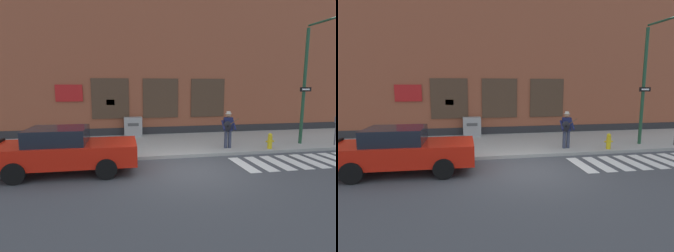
% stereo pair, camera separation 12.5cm
% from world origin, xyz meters
% --- Properties ---
extents(ground_plane, '(160.00, 160.00, 0.00)m').
position_xyz_m(ground_plane, '(0.00, 0.00, 0.00)').
color(ground_plane, '#424449').
extents(sidewalk, '(28.00, 4.85, 0.14)m').
position_xyz_m(sidewalk, '(0.00, 3.94, 0.07)').
color(sidewalk, '#9E9E99').
rests_on(sidewalk, ground).
extents(building_backdrop, '(28.00, 4.06, 8.56)m').
position_xyz_m(building_backdrop, '(-0.00, 8.36, 4.28)').
color(building_backdrop, brown).
rests_on(building_backdrop, ground).
extents(crosswalk, '(5.20, 1.90, 0.01)m').
position_xyz_m(crosswalk, '(4.52, 0.21, 0.01)').
color(crosswalk, silver).
rests_on(crosswalk, ground).
extents(red_car, '(4.63, 2.04, 1.53)m').
position_xyz_m(red_car, '(-4.15, 0.50, 0.77)').
color(red_car, red).
rests_on(red_car, ground).
extents(busker, '(0.72, 0.59, 1.64)m').
position_xyz_m(busker, '(2.39, 2.29, 1.07)').
color(busker, '#33384C').
rests_on(busker, sidewalk).
extents(traffic_light, '(0.60, 3.30, 5.56)m').
position_xyz_m(traffic_light, '(6.30, 1.39, 3.97)').
color(traffic_light, '#1E472D').
rests_on(traffic_light, sidewalk).
extents(parking_meter, '(0.13, 0.11, 1.44)m').
position_xyz_m(parking_meter, '(7.64, 1.99, 1.08)').
color(parking_meter, '#47474C').
rests_on(parking_meter, sidewalk).
extents(utility_box, '(0.97, 0.57, 1.05)m').
position_xyz_m(utility_box, '(-1.62, 5.91, 0.66)').
color(utility_box, '#9E9E9E').
rests_on(utility_box, sidewalk).
extents(fire_hydrant, '(0.38, 0.20, 0.70)m').
position_xyz_m(fire_hydrant, '(4.19, 1.86, 0.48)').
color(fire_hydrant, gold).
rests_on(fire_hydrant, sidewalk).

